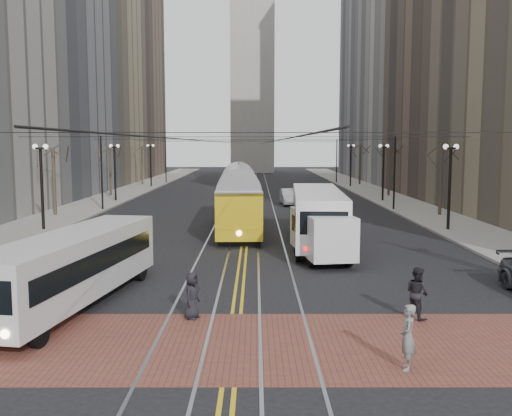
{
  "coord_description": "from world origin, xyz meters",
  "views": [
    {
      "loc": [
        0.66,
        -20.17,
        5.84
      ],
      "look_at": [
        0.68,
        5.29,
        3.0
      ],
      "focal_mm": 40.0,
      "sensor_mm": 36.0,
      "label": 1
    }
  ],
  "objects_px": {
    "streetcar": "(239,205)",
    "sedan_silver": "(290,197)",
    "sedan_grey": "(310,202)",
    "pedestrian_a": "(192,295)",
    "pedestrian_c": "(417,293)",
    "rear_bus": "(317,218)",
    "pedestrian_b": "(408,337)",
    "cargo_van": "(322,236)",
    "transit_bus": "(74,270)"
  },
  "relations": [
    {
      "from": "sedan_grey",
      "to": "sedan_silver",
      "type": "relative_size",
      "value": 1.02
    },
    {
      "from": "cargo_van",
      "to": "pedestrian_a",
      "type": "height_order",
      "value": "cargo_van"
    },
    {
      "from": "pedestrian_a",
      "to": "pedestrian_b",
      "type": "height_order",
      "value": "pedestrian_b"
    },
    {
      "from": "pedestrian_a",
      "to": "cargo_van",
      "type": "bearing_deg",
      "value": -11.34
    },
    {
      "from": "streetcar",
      "to": "pedestrian_c",
      "type": "relative_size",
      "value": 8.26
    },
    {
      "from": "sedan_grey",
      "to": "rear_bus",
      "type": "bearing_deg",
      "value": -87.01
    },
    {
      "from": "rear_bus",
      "to": "pedestrian_a",
      "type": "bearing_deg",
      "value": -108.72
    },
    {
      "from": "pedestrian_c",
      "to": "cargo_van",
      "type": "bearing_deg",
      "value": -17.38
    },
    {
      "from": "cargo_van",
      "to": "pedestrian_b",
      "type": "xyz_separation_m",
      "value": [
        0.6,
        -14.07,
        -0.36
      ]
    },
    {
      "from": "transit_bus",
      "to": "pedestrian_c",
      "type": "bearing_deg",
      "value": 1.99
    },
    {
      "from": "streetcar",
      "to": "sedan_grey",
      "type": "height_order",
      "value": "streetcar"
    },
    {
      "from": "pedestrian_a",
      "to": "streetcar",
      "type": "bearing_deg",
      "value": 15.38
    },
    {
      "from": "streetcar",
      "to": "cargo_van",
      "type": "xyz_separation_m",
      "value": [
        4.5,
        -10.5,
        -0.48
      ]
    },
    {
      "from": "streetcar",
      "to": "pedestrian_a",
      "type": "height_order",
      "value": "streetcar"
    },
    {
      "from": "transit_bus",
      "to": "pedestrian_c",
      "type": "relative_size",
      "value": 6.06
    },
    {
      "from": "streetcar",
      "to": "cargo_van",
      "type": "relative_size",
      "value": 2.6
    },
    {
      "from": "sedan_grey",
      "to": "pedestrian_a",
      "type": "distance_m",
      "value": 32.31
    },
    {
      "from": "pedestrian_a",
      "to": "pedestrian_b",
      "type": "xyz_separation_m",
      "value": [
        6.08,
        -4.38,
        0.07
      ]
    },
    {
      "from": "transit_bus",
      "to": "pedestrian_b",
      "type": "distance_m",
      "value": 12.05
    },
    {
      "from": "pedestrian_a",
      "to": "sedan_silver",
      "type": "bearing_deg",
      "value": 9.65
    },
    {
      "from": "transit_bus",
      "to": "cargo_van",
      "type": "distance_m",
      "value": 12.85
    },
    {
      "from": "cargo_van",
      "to": "pedestrian_c",
      "type": "height_order",
      "value": "cargo_van"
    },
    {
      "from": "sedan_grey",
      "to": "pedestrian_c",
      "type": "xyz_separation_m",
      "value": [
        0.61,
        -31.55,
        0.08
      ]
    },
    {
      "from": "pedestrian_b",
      "to": "pedestrian_c",
      "type": "relative_size",
      "value": 0.98
    },
    {
      "from": "rear_bus",
      "to": "sedan_grey",
      "type": "xyz_separation_m",
      "value": [
        1.22,
        17.33,
        -0.78
      ]
    },
    {
      "from": "rear_bus",
      "to": "sedan_grey",
      "type": "height_order",
      "value": "rear_bus"
    },
    {
      "from": "transit_bus",
      "to": "sedan_silver",
      "type": "height_order",
      "value": "transit_bus"
    },
    {
      "from": "cargo_van",
      "to": "pedestrian_a",
      "type": "distance_m",
      "value": 11.14
    },
    {
      "from": "transit_bus",
      "to": "cargo_van",
      "type": "relative_size",
      "value": 1.91
    },
    {
      "from": "cargo_van",
      "to": "sedan_silver",
      "type": "distance_m",
      "value": 26.96
    },
    {
      "from": "rear_bus",
      "to": "pedestrian_c",
      "type": "distance_m",
      "value": 14.36
    },
    {
      "from": "sedan_grey",
      "to": "pedestrian_a",
      "type": "relative_size",
      "value": 3.02
    },
    {
      "from": "streetcar",
      "to": "sedan_silver",
      "type": "relative_size",
      "value": 3.1
    },
    {
      "from": "transit_bus",
      "to": "pedestrian_b",
      "type": "relative_size",
      "value": 6.17
    },
    {
      "from": "pedestrian_b",
      "to": "pedestrian_c",
      "type": "bearing_deg",
      "value": 173.85
    },
    {
      "from": "sedan_silver",
      "to": "pedestrian_b",
      "type": "height_order",
      "value": "pedestrian_b"
    },
    {
      "from": "streetcar",
      "to": "pedestrian_a",
      "type": "xyz_separation_m",
      "value": [
        -0.98,
        -20.19,
        -0.91
      ]
    },
    {
      "from": "rear_bus",
      "to": "pedestrian_b",
      "type": "bearing_deg",
      "value": -85.68
    },
    {
      "from": "transit_bus",
      "to": "streetcar",
      "type": "xyz_separation_m",
      "value": [
        5.4,
        18.69,
        0.38
      ]
    },
    {
      "from": "sedan_grey",
      "to": "pedestrian_b",
      "type": "bearing_deg",
      "value": -84.36
    },
    {
      "from": "cargo_van",
      "to": "sedan_grey",
      "type": "height_order",
      "value": "cargo_van"
    },
    {
      "from": "transit_bus",
      "to": "rear_bus",
      "type": "relative_size",
      "value": 0.87
    },
    {
      "from": "streetcar",
      "to": "rear_bus",
      "type": "bearing_deg",
      "value": -53.27
    },
    {
      "from": "sedan_silver",
      "to": "pedestrian_b",
      "type": "xyz_separation_m",
      "value": [
        0.6,
        -41.02,
        0.1
      ]
    },
    {
      "from": "pedestrian_a",
      "to": "rear_bus",
      "type": "bearing_deg",
      "value": -3.8
    },
    {
      "from": "transit_bus",
      "to": "pedestrian_a",
      "type": "xyz_separation_m",
      "value": [
        4.42,
        -1.5,
        -0.53
      ]
    },
    {
      "from": "sedan_grey",
      "to": "pedestrian_c",
      "type": "height_order",
      "value": "pedestrian_c"
    },
    {
      "from": "sedan_silver",
      "to": "sedan_grey",
      "type": "bearing_deg",
      "value": -76.61
    },
    {
      "from": "streetcar",
      "to": "sedan_silver",
      "type": "xyz_separation_m",
      "value": [
        4.5,
        16.46,
        -0.94
      ]
    },
    {
      "from": "sedan_silver",
      "to": "pedestrian_a",
      "type": "relative_size",
      "value": 2.97
    }
  ]
}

